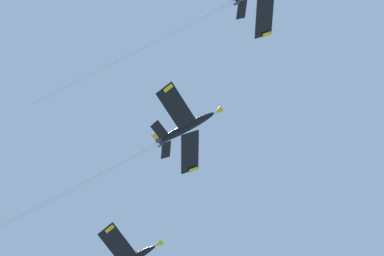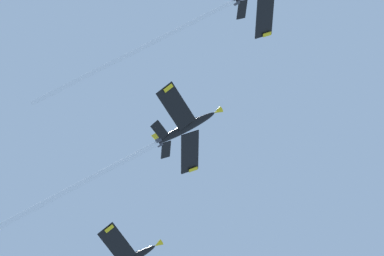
{
  "view_description": "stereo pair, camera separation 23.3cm",
  "coord_description": "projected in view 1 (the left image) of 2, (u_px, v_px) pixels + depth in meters",
  "views": [
    {
      "loc": [
        48.87,
        33.66,
        1.79
      ],
      "look_at": [
        18.88,
        -53.34,
        126.84
      ],
      "focal_mm": 79.78,
      "sensor_mm": 36.0,
      "label": 1
    },
    {
      "loc": [
        49.09,
        33.59,
        1.79
      ],
      "look_at": [
        18.88,
        -53.34,
        126.84
      ],
      "focal_mm": 79.78,
      "sensor_mm": 36.0,
      "label": 2
    }
  ],
  "objects": [
    {
      "name": "jet_third",
      "position": [
        133.0,
        156.0,
        151.26
      ],
      "size": [
        39.71,
        30.1,
        26.43
      ],
      "color": "black"
    },
    {
      "name": "jet_second",
      "position": [
        223.0,
        6.0,
        147.36
      ],
      "size": [
        39.55,
        29.82,
        27.92
      ],
      "color": "black"
    }
  ]
}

